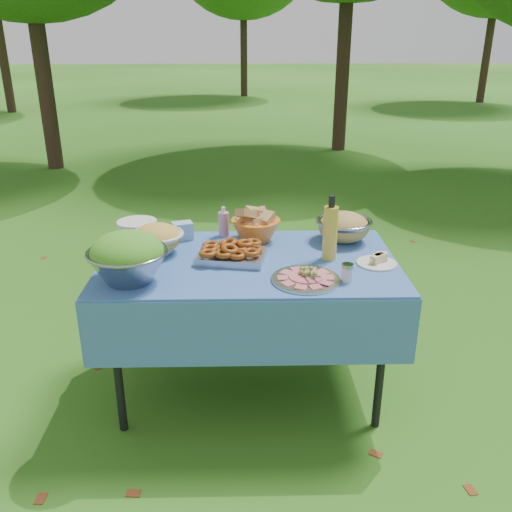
{
  "coord_description": "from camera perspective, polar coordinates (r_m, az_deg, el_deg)",
  "views": [
    {
      "loc": [
        -0.02,
        -2.48,
        1.78
      ],
      "look_at": [
        0.04,
        0.0,
        0.78
      ],
      "focal_mm": 38.0,
      "sensor_mm": 36.0,
      "label": 1
    }
  ],
  "objects": [
    {
      "name": "pasta_bowl_white",
      "position": [
        2.8,
        -10.42,
        1.85
      ],
      "size": [
        0.36,
        0.36,
        0.15
      ],
      "primitive_type": null,
      "rotation": [
        0.0,
        0.0,
        0.41
      ],
      "color": "silver",
      "rests_on": "picnic_table"
    },
    {
      "name": "oil_bottle",
      "position": [
        2.67,
        7.84,
        2.95
      ],
      "size": [
        0.09,
        0.09,
        0.32
      ],
      "primitive_type": "cylinder",
      "rotation": [
        0.0,
        0.0,
        0.35
      ],
      "color": "gold",
      "rests_on": "picnic_table"
    },
    {
      "name": "pasta_bowl_steel",
      "position": [
        2.96,
        9.23,
        3.1
      ],
      "size": [
        0.34,
        0.34,
        0.16
      ],
      "primitive_type": null,
      "rotation": [
        0.0,
        0.0,
        -0.14
      ],
      "color": "gray",
      "rests_on": "picnic_table"
    },
    {
      "name": "charcuterie_platter",
      "position": [
        2.46,
        5.29,
        -1.82
      ],
      "size": [
        0.36,
        0.36,
        0.07
      ],
      "primitive_type": "cylinder",
      "rotation": [
        0.0,
        0.0,
        0.14
      ],
      "color": "silver",
      "rests_on": "picnic_table"
    },
    {
      "name": "bread_bowl",
      "position": [
        2.92,
        -0.02,
        3.34
      ],
      "size": [
        0.27,
        0.27,
        0.18
      ],
      "primitive_type": null,
      "rotation": [
        0.0,
        0.0,
        0.03
      ],
      "color": "orange",
      "rests_on": "picnic_table"
    },
    {
      "name": "picnic_table",
      "position": [
        2.85,
        -0.73,
        -7.5
      ],
      "size": [
        1.46,
        0.86,
        0.76
      ],
      "primitive_type": "cube",
      "color": "#70A2D8",
      "rests_on": "ground"
    },
    {
      "name": "fried_tray",
      "position": [
        2.67,
        -2.59,
        0.35
      ],
      "size": [
        0.36,
        0.28,
        0.08
      ],
      "primitive_type": "cube",
      "rotation": [
        0.0,
        0.0,
        -0.18
      ],
      "color": "#A6A5A9",
      "rests_on": "picnic_table"
    },
    {
      "name": "wipes_box",
      "position": [
        2.97,
        -7.72,
        2.64
      ],
      "size": [
        0.12,
        0.11,
        0.1
      ],
      "primitive_type": "cube",
      "rotation": [
        0.0,
        0.0,
        0.33
      ],
      "color": "#93BBE3",
      "rests_on": "picnic_table"
    },
    {
      "name": "plate_stack",
      "position": [
        3.02,
        -12.37,
        2.69
      ],
      "size": [
        0.28,
        0.28,
        0.11
      ],
      "primitive_type": "cylinder",
      "rotation": [
        0.0,
        0.0,
        -0.4
      ],
      "color": "silver",
      "rests_on": "picnic_table"
    },
    {
      "name": "sanitizer_bottle",
      "position": [
        2.99,
        -3.42,
        3.65
      ],
      "size": [
        0.08,
        0.08,
        0.17
      ],
      "primitive_type": "cylinder",
      "rotation": [
        0.0,
        0.0,
        -0.41
      ],
      "color": "#CC8398",
      "rests_on": "picnic_table"
    },
    {
      "name": "ground",
      "position": [
        3.06,
        -0.7,
        -13.72
      ],
      "size": [
        80.0,
        80.0,
        0.0
      ],
      "primitive_type": "plane",
      "color": "#1A3E0B",
      "rests_on": "ground"
    },
    {
      "name": "salad_bowl",
      "position": [
        2.47,
        -13.37,
        -0.12
      ],
      "size": [
        0.47,
        0.47,
        0.23
      ],
      "primitive_type": null,
      "rotation": [
        0.0,
        0.0,
        -0.41
      ],
      "color": "gray",
      "rests_on": "picnic_table"
    },
    {
      "name": "shaker",
      "position": [
        2.47,
        9.57,
        -1.75
      ],
      "size": [
        0.06,
        0.06,
        0.09
      ],
      "primitive_type": "cylinder",
      "rotation": [
        0.0,
        0.0,
        0.11
      ],
      "color": "silver",
      "rests_on": "picnic_table"
    },
    {
      "name": "cheese_plate",
      "position": [
        2.69,
        12.62,
        -0.31
      ],
      "size": [
        0.23,
        0.23,
        0.05
      ],
      "primitive_type": "cylinder",
      "rotation": [
        0.0,
        0.0,
        -0.22
      ],
      "color": "silver",
      "rests_on": "picnic_table"
    }
  ]
}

